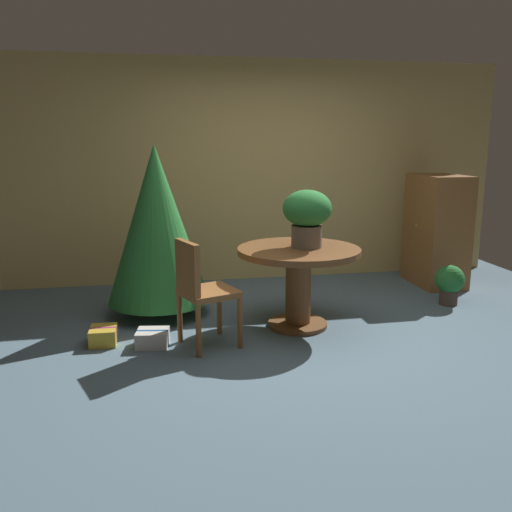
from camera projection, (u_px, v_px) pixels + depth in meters
ground_plane at (307, 339)px, 4.68m from camera, size 6.60×6.60×0.00m
back_wall_panel at (258, 172)px, 6.51m from camera, size 6.00×0.10×2.60m
round_dining_table at (299, 270)px, 4.90m from camera, size 1.10×1.10×0.74m
flower_vase at (307, 214)px, 4.81m from camera, size 0.44×0.44×0.52m
wooden_chair_left at (201, 288)px, 4.41m from camera, size 0.54×0.54×0.90m
holiday_tree at (157, 224)px, 5.17m from camera, size 0.98×0.98×1.65m
gift_box_gold at (103, 336)px, 4.57m from camera, size 0.22×0.26×0.14m
gift_box_cream at (153, 338)px, 4.52m from camera, size 0.29×0.27×0.14m
wooden_cabinet at (437, 230)px, 6.34m from camera, size 0.52×0.75×1.28m
potted_plant at (450, 282)px, 5.61m from camera, size 0.29×0.29×0.42m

